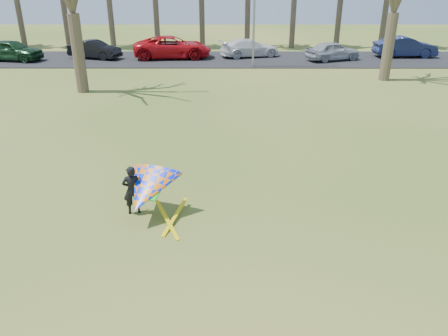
{
  "coord_description": "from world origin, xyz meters",
  "views": [
    {
      "loc": [
        0.03,
        -9.29,
        6.17
      ],
      "look_at": [
        0.0,
        2.0,
        1.1
      ],
      "focal_mm": 35.0,
      "sensor_mm": 36.0,
      "label": 1
    }
  ],
  "objects_px": {
    "car_1": "(94,49)",
    "streetlight": "(257,0)",
    "car_0": "(12,50)",
    "kite_flyer": "(146,190)",
    "car_3": "(250,48)",
    "car_5": "(405,47)",
    "car_2": "(173,47)",
    "car_4": "(333,51)"
  },
  "relations": [
    {
      "from": "car_1",
      "to": "car_3",
      "type": "height_order",
      "value": "car_1"
    },
    {
      "from": "car_1",
      "to": "streetlight",
      "type": "bearing_deg",
      "value": -85.28
    },
    {
      "from": "car_1",
      "to": "car_3",
      "type": "distance_m",
      "value": 12.06
    },
    {
      "from": "car_3",
      "to": "kite_flyer",
      "type": "relative_size",
      "value": 1.95
    },
    {
      "from": "car_5",
      "to": "kite_flyer",
      "type": "relative_size",
      "value": 1.98
    },
    {
      "from": "car_1",
      "to": "car_4",
      "type": "bearing_deg",
      "value": -73.25
    },
    {
      "from": "car_1",
      "to": "car_2",
      "type": "xyz_separation_m",
      "value": [
        6.02,
        0.2,
        0.15
      ]
    },
    {
      "from": "car_1",
      "to": "car_4",
      "type": "relative_size",
      "value": 1.0
    },
    {
      "from": "car_3",
      "to": "kite_flyer",
      "type": "distance_m",
      "value": 25.15
    },
    {
      "from": "car_2",
      "to": "car_3",
      "type": "bearing_deg",
      "value": -88.59
    },
    {
      "from": "car_1",
      "to": "car_2",
      "type": "distance_m",
      "value": 6.03
    },
    {
      "from": "car_5",
      "to": "streetlight",
      "type": "bearing_deg",
      "value": 106.44
    },
    {
      "from": "car_1",
      "to": "car_2",
      "type": "height_order",
      "value": "car_2"
    },
    {
      "from": "car_4",
      "to": "car_5",
      "type": "xyz_separation_m",
      "value": [
        5.99,
        1.43,
        0.08
      ]
    },
    {
      "from": "streetlight",
      "to": "car_2",
      "type": "xyz_separation_m",
      "value": [
        -6.2,
        3.33,
        -3.58
      ]
    },
    {
      "from": "car_1",
      "to": "car_4",
      "type": "xyz_separation_m",
      "value": [
        18.23,
        -0.74,
        0.02
      ]
    },
    {
      "from": "car_3",
      "to": "car_4",
      "type": "relative_size",
      "value": 1.13
    },
    {
      "from": "car_4",
      "to": "car_5",
      "type": "relative_size",
      "value": 0.87
    },
    {
      "from": "car_0",
      "to": "car_1",
      "type": "bearing_deg",
      "value": -70.58
    },
    {
      "from": "streetlight",
      "to": "car_5",
      "type": "relative_size",
      "value": 1.69
    },
    {
      "from": "car_2",
      "to": "car_4",
      "type": "bearing_deg",
      "value": -99.04
    },
    {
      "from": "streetlight",
      "to": "kite_flyer",
      "type": "height_order",
      "value": "streetlight"
    },
    {
      "from": "car_4",
      "to": "car_5",
      "type": "bearing_deg",
      "value": -97.8
    },
    {
      "from": "car_2",
      "to": "kite_flyer",
      "type": "height_order",
      "value": "kite_flyer"
    },
    {
      "from": "car_1",
      "to": "car_3",
      "type": "bearing_deg",
      "value": -66.94
    },
    {
      "from": "car_1",
      "to": "car_2",
      "type": "bearing_deg",
      "value": -69.0
    },
    {
      "from": "streetlight",
      "to": "car_1",
      "type": "height_order",
      "value": "streetlight"
    },
    {
      "from": "car_0",
      "to": "kite_flyer",
      "type": "height_order",
      "value": "kite_flyer"
    },
    {
      "from": "streetlight",
      "to": "car_0",
      "type": "bearing_deg",
      "value": 173.08
    },
    {
      "from": "kite_flyer",
      "to": "car_3",
      "type": "bearing_deg",
      "value": 80.67
    },
    {
      "from": "car_5",
      "to": "kite_flyer",
      "type": "distance_m",
      "value": 29.55
    },
    {
      "from": "car_0",
      "to": "kite_flyer",
      "type": "bearing_deg",
      "value": -138.29
    },
    {
      "from": "car_3",
      "to": "car_4",
      "type": "xyz_separation_m",
      "value": [
        6.2,
        -1.58,
        0.02
      ]
    },
    {
      "from": "car_0",
      "to": "car_5",
      "type": "bearing_deg",
      "value": -76.34
    },
    {
      "from": "car_5",
      "to": "kite_flyer",
      "type": "bearing_deg",
      "value": 145.38
    },
    {
      "from": "kite_flyer",
      "to": "car_1",
      "type": "bearing_deg",
      "value": 108.35
    },
    {
      "from": "streetlight",
      "to": "car_2",
      "type": "height_order",
      "value": "streetlight"
    },
    {
      "from": "car_2",
      "to": "kite_flyer",
      "type": "relative_size",
      "value": 2.49
    },
    {
      "from": "streetlight",
      "to": "car_4",
      "type": "height_order",
      "value": "streetlight"
    },
    {
      "from": "car_0",
      "to": "car_2",
      "type": "bearing_deg",
      "value": -74.03
    },
    {
      "from": "car_2",
      "to": "car_3",
      "type": "distance_m",
      "value": 6.04
    },
    {
      "from": "car_1",
      "to": "kite_flyer",
      "type": "height_order",
      "value": "kite_flyer"
    }
  ]
}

